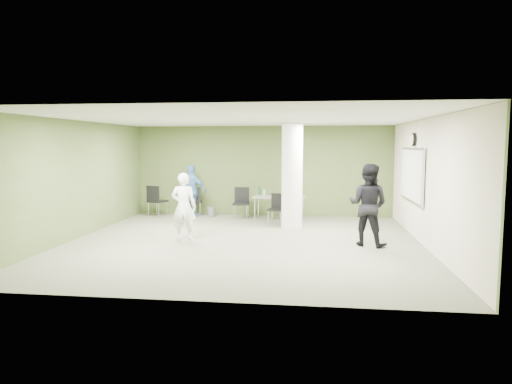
# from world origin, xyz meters

# --- Properties ---
(floor) EXTENTS (8.00, 8.00, 0.00)m
(floor) POSITION_xyz_m (0.00, 0.00, 0.00)
(floor) COLOR #535543
(floor) RESTS_ON ground
(ceiling) EXTENTS (8.00, 8.00, 0.00)m
(ceiling) POSITION_xyz_m (0.00, 0.00, 2.80)
(ceiling) COLOR white
(ceiling) RESTS_ON wall_back
(wall_back) EXTENTS (8.00, 2.80, 0.02)m
(wall_back) POSITION_xyz_m (0.00, 4.00, 1.40)
(wall_back) COLOR #4A5729
(wall_back) RESTS_ON floor
(wall_left) EXTENTS (0.02, 8.00, 2.80)m
(wall_left) POSITION_xyz_m (-4.00, 0.00, 1.40)
(wall_left) COLOR #4A5729
(wall_left) RESTS_ON floor
(wall_right_cream) EXTENTS (0.02, 8.00, 2.80)m
(wall_right_cream) POSITION_xyz_m (4.00, 0.00, 1.40)
(wall_right_cream) COLOR beige
(wall_right_cream) RESTS_ON floor
(column) EXTENTS (0.56, 0.56, 2.80)m
(column) POSITION_xyz_m (1.00, 2.00, 1.40)
(column) COLOR silver
(column) RESTS_ON floor
(whiteboard) EXTENTS (0.05, 2.30, 1.30)m
(whiteboard) POSITION_xyz_m (3.92, 1.20, 1.50)
(whiteboard) COLOR silver
(whiteboard) RESTS_ON wall_right_cream
(wall_clock) EXTENTS (0.06, 0.32, 0.32)m
(wall_clock) POSITION_xyz_m (3.92, 1.20, 2.35)
(wall_clock) COLOR black
(wall_clock) RESTS_ON wall_right_cream
(folding_table) EXTENTS (1.55, 0.78, 0.96)m
(folding_table) POSITION_xyz_m (0.55, 3.11, 0.66)
(folding_table) COLOR gray
(folding_table) RESTS_ON floor
(wastebasket) EXTENTS (0.25, 0.25, 0.29)m
(wastebasket) POSITION_xyz_m (-1.57, 3.56, 0.14)
(wastebasket) COLOR #4C4C4C
(wastebasket) RESTS_ON floor
(chair_back_left) EXTENTS (0.61, 0.61, 0.97)m
(chair_back_left) POSITION_xyz_m (-3.26, 3.31, 0.57)
(chair_back_left) COLOR black
(chair_back_left) RESTS_ON floor
(chair_back_right) EXTENTS (0.52, 0.52, 0.91)m
(chair_back_right) POSITION_xyz_m (-2.11, 3.57, 0.53)
(chair_back_right) COLOR black
(chair_back_right) RESTS_ON floor
(chair_table_left) EXTENTS (0.48, 0.48, 0.94)m
(chair_table_left) POSITION_xyz_m (-0.58, 3.33, 0.55)
(chair_table_left) COLOR black
(chair_table_left) RESTS_ON floor
(chair_table_right) EXTENTS (0.51, 0.51, 0.85)m
(chair_table_right) POSITION_xyz_m (0.56, 2.51, 0.49)
(chair_table_right) COLOR black
(chair_table_right) RESTS_ON floor
(woman_white) EXTENTS (0.60, 0.42, 1.58)m
(woman_white) POSITION_xyz_m (-1.43, 0.07, 0.79)
(woman_white) COLOR white
(woman_white) RESTS_ON floor
(man_black) EXTENTS (1.09, 0.99, 1.81)m
(man_black) POSITION_xyz_m (2.76, -0.00, 0.91)
(man_black) COLOR black
(man_black) RESTS_ON floor
(man_blue) EXTENTS (1.00, 0.56, 1.61)m
(man_blue) POSITION_xyz_m (-2.13, 3.40, 0.80)
(man_blue) COLOR #4778B0
(man_blue) RESTS_ON floor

